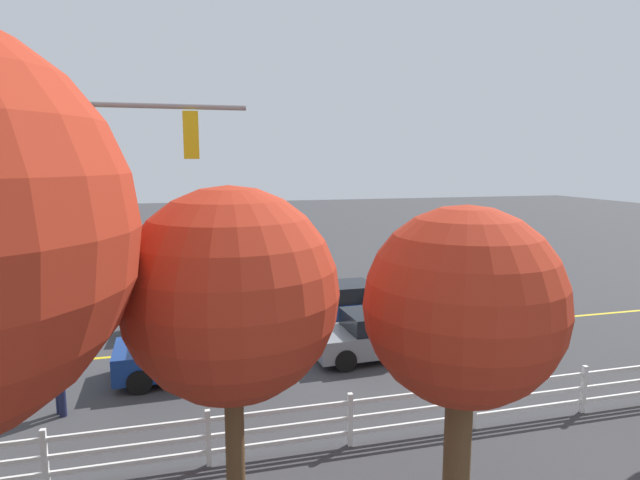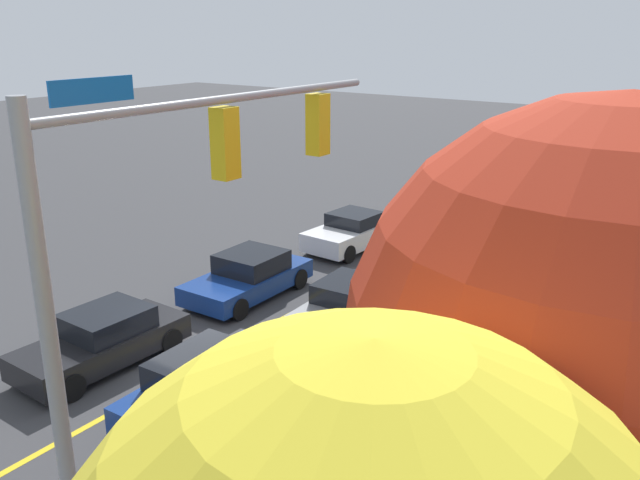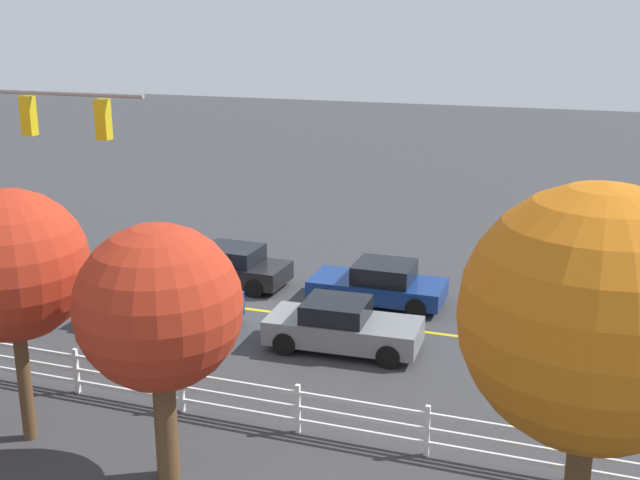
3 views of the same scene
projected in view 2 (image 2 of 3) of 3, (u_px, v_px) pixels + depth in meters
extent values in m
plane|color=#38383A|center=(201.00, 364.00, 16.64)|extent=(120.00, 120.00, 0.00)
cube|color=gold|center=(297.00, 310.00, 19.76)|extent=(28.00, 0.16, 0.01)
cylinder|color=gray|center=(60.00, 415.00, 7.84)|extent=(0.20, 0.20, 7.34)
cylinder|color=gray|center=(234.00, 98.00, 9.30)|extent=(6.41, 0.12, 0.12)
cube|color=#0C59B2|center=(93.00, 91.00, 7.41)|extent=(1.10, 0.03, 0.28)
cube|color=gold|center=(225.00, 143.00, 9.33)|extent=(0.32, 0.28, 1.00)
sphere|color=red|center=(216.00, 119.00, 9.31)|extent=(0.17, 0.17, 0.17)
sphere|color=orange|center=(217.00, 142.00, 9.41)|extent=(0.17, 0.17, 0.17)
sphere|color=#148C19|center=(218.00, 165.00, 9.51)|extent=(0.17, 0.17, 0.17)
cube|color=gold|center=(318.00, 125.00, 11.07)|extent=(0.32, 0.28, 1.00)
sphere|color=red|center=(310.00, 104.00, 11.05)|extent=(0.17, 0.17, 0.17)
sphere|color=orange|center=(310.00, 124.00, 11.15)|extent=(0.17, 0.17, 0.17)
sphere|color=#148C19|center=(311.00, 143.00, 11.25)|extent=(0.17, 0.17, 0.17)
cube|color=black|center=(102.00, 345.00, 16.43)|extent=(4.27, 1.86, 0.61)
cube|color=black|center=(107.00, 321.00, 16.42)|extent=(1.94, 1.63, 0.54)
cylinder|color=black|center=(71.00, 388.00, 14.93)|extent=(0.65, 0.24, 0.64)
cylinder|color=black|center=(30.00, 366.00, 15.86)|extent=(0.65, 0.24, 0.64)
cylinder|color=black|center=(170.00, 341.00, 17.14)|extent=(0.65, 0.24, 0.64)
cylinder|color=black|center=(129.00, 324.00, 18.06)|extent=(0.65, 0.24, 0.64)
cube|color=navy|center=(248.00, 281.00, 20.58)|extent=(4.27, 1.94, 0.57)
cube|color=black|center=(252.00, 262.00, 20.57)|extent=(1.84, 1.73, 0.58)
cylinder|color=black|center=(239.00, 309.00, 19.03)|extent=(0.64, 0.23, 0.64)
cylinder|color=black|center=(193.00, 295.00, 19.98)|extent=(0.64, 0.23, 0.64)
cylinder|color=black|center=(299.00, 279.00, 21.30)|extent=(0.64, 0.23, 0.64)
cylinder|color=black|center=(256.00, 268.00, 22.25)|extent=(0.64, 0.23, 0.64)
cube|color=silver|center=(351.00, 234.00, 24.98)|extent=(4.02, 2.02, 0.67)
cube|color=black|center=(354.00, 219.00, 24.96)|extent=(1.71, 1.71, 0.47)
cylinder|color=black|center=(348.00, 254.00, 23.57)|extent=(0.65, 0.26, 0.64)
cylinder|color=black|center=(311.00, 245.00, 24.56)|extent=(0.65, 0.26, 0.64)
cylinder|color=black|center=(390.00, 236.00, 25.56)|extent=(0.65, 0.26, 0.64)
cylinder|color=black|center=(354.00, 228.00, 26.55)|extent=(0.65, 0.26, 0.64)
cube|color=slate|center=(354.00, 308.00, 18.55)|extent=(4.29, 1.94, 0.67)
cube|color=black|center=(351.00, 290.00, 18.19)|extent=(1.79, 1.66, 0.52)
cylinder|color=black|center=(354.00, 293.00, 20.19)|extent=(0.65, 0.25, 0.64)
cylinder|color=black|center=(403.00, 304.00, 19.35)|extent=(0.65, 0.25, 0.64)
cylinder|color=black|center=(300.00, 327.00, 17.88)|extent=(0.65, 0.25, 0.64)
cylinder|color=black|center=(354.00, 342.00, 17.05)|extent=(0.65, 0.25, 0.64)
cube|color=navy|center=(215.00, 392.00, 14.24)|extent=(4.24, 2.03, 0.73)
cube|color=black|center=(206.00, 369.00, 13.88)|extent=(2.12, 1.78, 0.57)
cylinder|color=black|center=(228.00, 365.00, 15.93)|extent=(0.65, 0.24, 0.64)
cylinder|color=black|center=(289.00, 386.00, 14.99)|extent=(0.65, 0.24, 0.64)
cylinder|color=black|center=(135.00, 421.00, 13.66)|extent=(0.65, 0.24, 0.64)
cylinder|color=black|center=(200.00, 451.00, 12.73)|extent=(0.65, 0.24, 0.64)
cube|color=#333338|center=(154.00, 474.00, 10.76)|extent=(0.43, 0.48, 0.62)
sphere|color=tan|center=(152.00, 451.00, 10.63)|extent=(0.22, 0.22, 0.22)
cube|color=white|center=(628.00, 231.00, 25.34)|extent=(0.10, 0.10, 1.15)
cube|color=white|center=(610.00, 251.00, 23.09)|extent=(0.10, 0.10, 1.15)
cube|color=white|center=(587.00, 276.00, 20.84)|extent=(0.10, 0.10, 1.15)
cube|color=white|center=(560.00, 306.00, 18.59)|extent=(0.10, 0.10, 1.15)
cube|color=white|center=(525.00, 345.00, 16.33)|extent=(0.10, 0.10, 1.15)
cube|color=white|center=(478.00, 397.00, 14.08)|extent=(0.10, 0.10, 1.15)
cube|color=white|center=(414.00, 468.00, 11.83)|extent=(0.10, 0.10, 1.15)
cube|color=white|center=(505.00, 354.00, 15.09)|extent=(26.00, 0.06, 0.09)
cube|color=white|center=(503.00, 368.00, 15.20)|extent=(26.00, 0.06, 0.09)
cube|color=white|center=(502.00, 381.00, 15.30)|extent=(26.00, 0.06, 0.09)
cylinder|color=brown|center=(548.00, 463.00, 10.66)|extent=(0.29, 0.29, 2.78)
sphere|color=#B22D19|center=(567.00, 313.00, 9.86)|extent=(3.19, 3.19, 3.19)
cylinder|color=brown|center=(620.00, 383.00, 13.36)|extent=(0.45, 0.45, 2.43)
sphere|color=#B22D19|center=(637.00, 269.00, 12.61)|extent=(3.21, 3.21, 3.21)
sphere|color=#B22D19|center=(597.00, 351.00, 6.18)|extent=(4.72, 4.72, 4.72)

